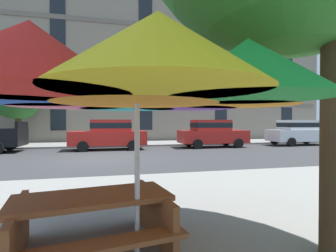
{
  "coord_description": "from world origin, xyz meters",
  "views": [
    {
      "loc": [
        0.29,
        -11.89,
        1.64
      ],
      "look_at": [
        3.86,
        3.2,
        1.4
      ],
      "focal_mm": 27.44,
      "sensor_mm": 36.0,
      "label": 1
    }
  ],
  "objects": [
    {
      "name": "ground_plane",
      "position": [
        0.0,
        0.0,
        0.0
      ],
      "size": [
        120.0,
        120.0,
        0.0
      ],
      "primitive_type": "plane",
      "color": "#38383A"
    },
    {
      "name": "sidewalk_far",
      "position": [
        0.0,
        6.8,
        0.06
      ],
      "size": [
        56.0,
        3.6,
        0.12
      ],
      "primitive_type": "cube",
      "color": "gray",
      "rests_on": "ground"
    },
    {
      "name": "apartment_building",
      "position": [
        0.0,
        14.99,
        8.0
      ],
      "size": [
        40.06,
        12.08,
        16.0
      ],
      "color": "gray",
      "rests_on": "ground"
    },
    {
      "name": "sedan_white",
      "position": [
        13.53,
        3.7,
        0.95
      ],
      "size": [
        4.4,
        1.98,
        1.78
      ],
      "color": "silver",
      "rests_on": "ground"
    },
    {
      "name": "street_tree_left",
      "position": [
        -5.65,
        7.05,
        3.45
      ],
      "size": [
        3.57,
        3.68,
        5.22
      ],
      "color": "#4C3823",
      "rests_on": "ground"
    },
    {
      "name": "sedan_red_midblock",
      "position": [
        6.93,
        3.7,
        0.95
      ],
      "size": [
        4.4,
        1.98,
        1.78
      ],
      "color": "#B21E19",
      "rests_on": "ground"
    },
    {
      "name": "sedan_red",
      "position": [
        0.39,
        3.7,
        0.95
      ],
      "size": [
        4.4,
        1.98,
        1.78
      ],
      "color": "#B21E19",
      "rests_on": "ground"
    },
    {
      "name": "patio_umbrella",
      "position": [
        0.62,
        -9.0,
        2.11
      ],
      "size": [
        3.93,
        3.93,
        2.45
      ],
      "color": "silver",
      "rests_on": "ground"
    },
    {
      "name": "picnic_table",
      "position": [
        0.12,
        -8.73,
        0.49
      ],
      "size": [
        2.02,
        1.79,
        0.77
      ],
      "color": "brown",
      "rests_on": "ground"
    }
  ]
}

